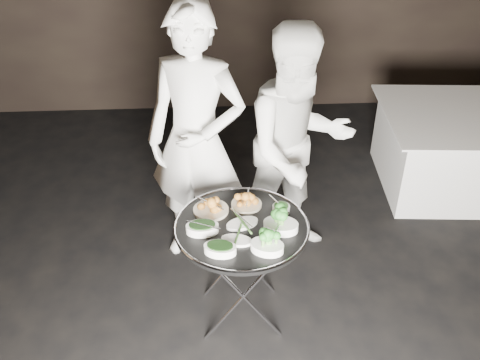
{
  "coord_description": "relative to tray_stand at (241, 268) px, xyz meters",
  "views": [
    {
      "loc": [
        -0.18,
        -2.06,
        2.65
      ],
      "look_at": [
        -0.03,
        0.52,
        0.95
      ],
      "focal_mm": 40.0,
      "sensor_mm": 36.0,
      "label": 1
    }
  ],
  "objects": [
    {
      "name": "tray_stand",
      "position": [
        0.0,
        0.0,
        0.0
      ],
      "size": [
        0.48,
        0.41,
        0.71
      ],
      "rotation": [
        0.0,
        0.0,
        -0.11
      ],
      "color": "silver",
      "rests_on": "floor"
    },
    {
      "name": "serving_tray",
      "position": [
        0.0,
        -0.0,
        0.32
      ],
      "size": [
        0.79,
        0.79,
        0.04
      ],
      "color": "black",
      "rests_on": "tray_stand"
    },
    {
      "name": "potato_plate_a",
      "position": [
        -0.17,
        0.15,
        0.37
      ],
      "size": [
        0.21,
        0.21,
        0.08
      ],
      "rotation": [
        0.0,
        0.0,
        -0.14
      ],
      "color": "beige",
      "rests_on": "serving_tray"
    },
    {
      "name": "potato_plate_b",
      "position": [
        0.04,
        0.2,
        0.36
      ],
      "size": [
        0.19,
        0.19,
        0.07
      ],
      "rotation": [
        0.0,
        0.0,
        0.01
      ],
      "color": "beige",
      "rests_on": "serving_tray"
    },
    {
      "name": "greens_bowl",
      "position": [
        0.24,
        0.12,
        0.36
      ],
      "size": [
        0.11,
        0.11,
        0.06
      ],
      "rotation": [
        0.0,
        0.0,
        0.01
      ],
      "color": "silver",
      "rests_on": "serving_tray"
    },
    {
      "name": "asparagus_plate_a",
      "position": [
        0.0,
        0.01,
        0.35
      ],
      "size": [
        0.22,
        0.17,
        0.04
      ],
      "rotation": [
        0.0,
        0.0,
        0.37
      ],
      "color": "silver",
      "rests_on": "serving_tray"
    },
    {
      "name": "asparagus_plate_b",
      "position": [
        -0.04,
        -0.14,
        0.35
      ],
      "size": [
        0.2,
        0.14,
        0.04
      ],
      "rotation": [
        0.0,
        0.0,
        -0.27
      ],
      "color": "silver",
      "rests_on": "serving_tray"
    },
    {
      "name": "spinach_bowl_a",
      "position": [
        -0.23,
        -0.04,
        0.37
      ],
      "size": [
        0.19,
        0.13,
        0.08
      ],
      "rotation": [
        0.0,
        0.0,
        0.03
      ],
      "color": "silver",
      "rests_on": "serving_tray"
    },
    {
      "name": "spinach_bowl_b",
      "position": [
        -0.13,
        -0.23,
        0.37
      ],
      "size": [
        0.2,
        0.15,
        0.07
      ],
      "rotation": [
        0.0,
        0.0,
        -0.21
      ],
      "color": "silver",
      "rests_on": "serving_tray"
    },
    {
      "name": "broccoli_bowl_a",
      "position": [
        0.22,
        -0.05,
        0.37
      ],
      "size": [
        0.23,
        0.19,
        0.08
      ],
      "rotation": [
        0.0,
        0.0,
        -0.25
      ],
      "color": "silver",
      "rests_on": "serving_tray"
    },
    {
      "name": "broccoli_bowl_b",
      "position": [
        0.13,
        -0.22,
        0.37
      ],
      "size": [
        0.22,
        0.19,
        0.08
      ],
      "rotation": [
        0.0,
        0.0,
        -0.34
      ],
      "color": "silver",
      "rests_on": "serving_tray"
    },
    {
      "name": "serving_utensils",
      "position": [
        0.02,
        0.07,
        0.39
      ],
      "size": [
        0.6,
        0.46,
        0.01
      ],
      "color": "silver",
      "rests_on": "serving_tray"
    },
    {
      "name": "waiter_left",
      "position": [
        -0.26,
        0.66,
        0.53
      ],
      "size": [
        0.78,
        0.64,
        1.85
      ],
      "primitive_type": "imported",
      "rotation": [
        0.0,
        0.0,
        -0.33
      ],
      "color": "white",
      "rests_on": "floor"
    },
    {
      "name": "waiter_right",
      "position": [
        0.42,
        0.67,
        0.45
      ],
      "size": [
        0.98,
        0.86,
        1.7
      ],
      "primitive_type": "imported",
      "rotation": [
        0.0,
        0.0,
        0.3
      ],
      "color": "white",
      "rests_on": "floor"
    },
    {
      "name": "dining_table",
      "position": [
        1.88,
        1.44,
        -0.05
      ],
      "size": [
        1.2,
        1.2,
        0.68
      ],
      "rotation": [
        0.0,
        0.0,
        -0.08
      ],
      "color": "white",
      "rests_on": "floor"
    }
  ]
}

